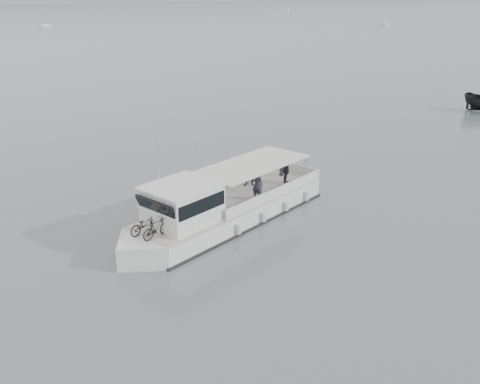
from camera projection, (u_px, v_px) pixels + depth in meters
ground at (213, 213)px, 31.31m from camera, size 1400.00×1400.00×0.00m
tour_boat at (217, 210)px, 29.20m from camera, size 14.20×7.72×6.07m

